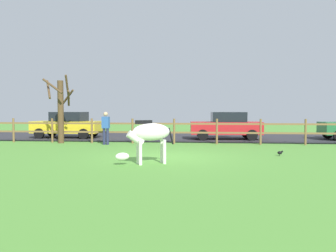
% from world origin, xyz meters
% --- Properties ---
extents(ground_plane, '(60.00, 60.00, 0.00)m').
position_xyz_m(ground_plane, '(0.00, 0.00, 0.00)').
color(ground_plane, '#549338').
extents(parking_asphalt, '(28.00, 7.40, 0.05)m').
position_xyz_m(parking_asphalt, '(0.00, 9.30, 0.03)').
color(parking_asphalt, '#2D2D33').
rests_on(parking_asphalt, ground_plane).
extents(paddock_fence, '(21.77, 0.11, 1.29)m').
position_xyz_m(paddock_fence, '(-0.17, 5.00, 0.74)').
color(paddock_fence, brown).
rests_on(paddock_fence, ground_plane).
extents(bare_tree, '(1.54, 1.54, 3.54)m').
position_xyz_m(bare_tree, '(-6.08, 4.74, 1.84)').
color(bare_tree, '#513A23').
rests_on(bare_tree, ground_plane).
extents(zebra, '(1.80, 1.06, 1.41)m').
position_xyz_m(zebra, '(-0.40, -1.77, 0.93)').
color(zebra, white).
rests_on(zebra, ground_plane).
extents(crow_on_grass, '(0.21, 0.10, 0.20)m').
position_xyz_m(crow_on_grass, '(4.22, 0.70, 0.13)').
color(crow_on_grass, black).
rests_on(crow_on_grass, ground_plane).
extents(parked_car_red, '(4.10, 2.08, 1.56)m').
position_xyz_m(parked_car_red, '(2.62, 7.52, 0.84)').
color(parked_car_red, red).
rests_on(parked_car_red, parking_asphalt).
extents(parked_car_yellow, '(4.03, 1.93, 1.56)m').
position_xyz_m(parked_car_yellow, '(-6.87, 7.61, 0.84)').
color(parked_car_yellow, yellow).
rests_on(parked_car_yellow, parking_asphalt).
extents(visitor_near_fence, '(0.38, 0.25, 1.64)m').
position_xyz_m(visitor_near_fence, '(-3.52, 4.19, 0.91)').
color(visitor_near_fence, '#232847').
rests_on(visitor_near_fence, ground_plane).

